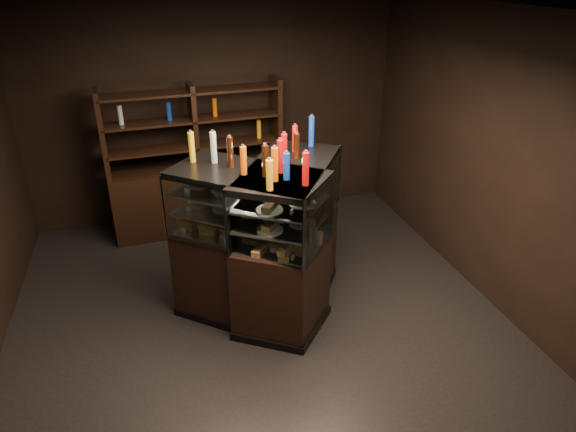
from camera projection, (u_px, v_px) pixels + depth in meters
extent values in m
plane|color=black|center=(256.00, 310.00, 5.49)|extent=(5.00, 5.00, 0.00)
cube|color=black|center=(214.00, 112.00, 6.97)|extent=(5.00, 0.02, 3.00)
cube|color=black|center=(353.00, 358.00, 2.66)|extent=(5.00, 0.02, 3.00)
cube|color=black|center=(483.00, 156.00, 5.42)|extent=(0.02, 5.00, 3.00)
cube|color=black|center=(246.00, 9.00, 4.15)|extent=(5.00, 5.00, 0.02)
cube|color=black|center=(288.00, 267.00, 5.37)|extent=(1.39, 1.61, 0.94)
cube|color=black|center=(288.00, 301.00, 5.57)|extent=(1.43, 1.65, 0.08)
cube|color=black|center=(288.00, 168.00, 4.88)|extent=(1.39, 1.61, 0.06)
cube|color=silver|center=(288.00, 226.00, 5.16)|extent=(1.31, 1.53, 0.02)
cube|color=silver|center=(288.00, 206.00, 5.06)|extent=(1.31, 1.53, 0.02)
cube|color=silver|center=(288.00, 188.00, 4.97)|extent=(1.31, 1.53, 0.02)
cube|color=white|center=(325.00, 202.00, 4.92)|extent=(0.79, 1.22, 0.67)
cylinder|color=silver|center=(339.00, 175.00, 5.54)|extent=(0.03, 0.03, 0.69)
cylinder|color=silver|center=(304.00, 236.00, 4.30)|extent=(0.03, 0.03, 0.69)
cube|color=black|center=(252.00, 276.00, 5.22)|extent=(1.57, 1.48, 0.94)
cube|color=black|center=(253.00, 310.00, 5.42)|extent=(1.62, 1.53, 0.08)
cube|color=black|center=(248.00, 175.00, 4.73)|extent=(1.57, 1.48, 0.06)
cube|color=silver|center=(250.00, 234.00, 5.01)|extent=(1.49, 1.40, 0.02)
cube|color=silver|center=(249.00, 214.00, 4.91)|extent=(1.49, 1.40, 0.02)
cube|color=silver|center=(248.00, 195.00, 4.82)|extent=(1.49, 1.40, 0.02)
cube|color=white|center=(229.00, 221.00, 4.56)|extent=(1.11, 0.94, 0.67)
cylinder|color=silver|center=(304.00, 236.00, 4.30)|extent=(0.03, 0.03, 0.69)
cylinder|color=silver|center=(163.00, 206.00, 4.84)|extent=(0.03, 0.03, 0.69)
cube|color=#AF8D3E|center=(272.00, 253.00, 4.61)|extent=(0.17, 0.20, 0.06)
cube|color=#AF8D3E|center=(280.00, 240.00, 4.82)|extent=(0.17, 0.20, 0.06)
cube|color=#AF8D3E|center=(288.00, 229.00, 5.03)|extent=(0.17, 0.20, 0.06)
cube|color=#AF8D3E|center=(295.00, 218.00, 5.23)|extent=(0.17, 0.20, 0.06)
cube|color=#AF8D3E|center=(301.00, 208.00, 5.44)|extent=(0.17, 0.20, 0.06)
cube|color=#AF8D3E|center=(307.00, 199.00, 5.65)|extent=(0.17, 0.20, 0.06)
cylinder|color=white|center=(270.00, 230.00, 4.58)|extent=(0.24, 0.24, 0.02)
cube|color=#AF8D3E|center=(270.00, 226.00, 4.57)|extent=(0.16, 0.19, 0.05)
cylinder|color=white|center=(280.00, 217.00, 4.82)|extent=(0.24, 0.24, 0.02)
cube|color=#AF8D3E|center=(279.00, 213.00, 4.80)|extent=(0.16, 0.19, 0.05)
cylinder|color=white|center=(288.00, 205.00, 5.05)|extent=(0.24, 0.24, 0.02)
cube|color=#AF8D3E|center=(288.00, 202.00, 5.03)|extent=(0.16, 0.19, 0.05)
cylinder|color=white|center=(296.00, 194.00, 5.28)|extent=(0.24, 0.24, 0.02)
cube|color=#AF8D3E|center=(296.00, 191.00, 5.27)|extent=(0.16, 0.19, 0.05)
cylinder|color=white|center=(303.00, 184.00, 5.52)|extent=(0.24, 0.24, 0.02)
cube|color=#AF8D3E|center=(303.00, 181.00, 5.50)|extent=(0.16, 0.19, 0.05)
cylinder|color=white|center=(270.00, 210.00, 4.49)|extent=(0.24, 0.24, 0.02)
cube|color=#AF8D3E|center=(270.00, 206.00, 4.48)|extent=(0.16, 0.19, 0.05)
cylinder|color=white|center=(279.00, 197.00, 4.73)|extent=(0.24, 0.24, 0.02)
cube|color=#AF8D3E|center=(279.00, 194.00, 4.71)|extent=(0.16, 0.19, 0.05)
cylinder|color=white|center=(288.00, 186.00, 4.96)|extent=(0.24, 0.24, 0.02)
cube|color=#AF8D3E|center=(288.00, 183.00, 4.95)|extent=(0.16, 0.19, 0.05)
cylinder|color=white|center=(296.00, 176.00, 5.20)|extent=(0.24, 0.24, 0.02)
cube|color=#AF8D3E|center=(296.00, 173.00, 5.18)|extent=(0.16, 0.19, 0.05)
cylinder|color=white|center=(303.00, 167.00, 5.43)|extent=(0.24, 0.24, 0.02)
cube|color=#AF8D3E|center=(303.00, 164.00, 5.41)|extent=(0.16, 0.19, 0.05)
cube|color=#AF8D3E|center=(195.00, 221.00, 5.19)|extent=(0.20, 0.18, 0.06)
cube|color=#AF8D3E|center=(216.00, 225.00, 5.10)|extent=(0.20, 0.18, 0.06)
cube|color=#AF8D3E|center=(237.00, 230.00, 5.01)|extent=(0.20, 0.18, 0.06)
cube|color=#AF8D3E|center=(259.00, 235.00, 4.92)|extent=(0.20, 0.18, 0.06)
cube|color=#AF8D3E|center=(282.00, 240.00, 4.83)|extent=(0.20, 0.18, 0.06)
cube|color=#AF8D3E|center=(306.00, 245.00, 4.74)|extent=(0.20, 0.18, 0.06)
cylinder|color=white|center=(201.00, 202.00, 5.10)|extent=(0.24, 0.24, 0.02)
cube|color=#AF8D3E|center=(200.00, 199.00, 5.09)|extent=(0.18, 0.17, 0.05)
cylinder|color=white|center=(224.00, 207.00, 5.00)|extent=(0.24, 0.24, 0.02)
cube|color=#AF8D3E|center=(224.00, 204.00, 4.99)|extent=(0.18, 0.17, 0.05)
cylinder|color=white|center=(249.00, 212.00, 4.90)|extent=(0.24, 0.24, 0.02)
cube|color=#AF8D3E|center=(249.00, 209.00, 4.88)|extent=(0.18, 0.17, 0.05)
cylinder|color=white|center=(275.00, 218.00, 4.80)|extent=(0.24, 0.24, 0.02)
cube|color=#AF8D3E|center=(275.00, 214.00, 4.78)|extent=(0.18, 0.17, 0.05)
cylinder|color=white|center=(302.00, 223.00, 4.70)|extent=(0.24, 0.24, 0.02)
cube|color=#AF8D3E|center=(302.00, 220.00, 4.68)|extent=(0.18, 0.17, 0.05)
cylinder|color=white|center=(199.00, 184.00, 5.01)|extent=(0.24, 0.24, 0.02)
cube|color=#AF8D3E|center=(199.00, 180.00, 5.00)|extent=(0.18, 0.17, 0.05)
cylinder|color=white|center=(223.00, 188.00, 4.91)|extent=(0.24, 0.24, 0.02)
cube|color=#AF8D3E|center=(223.00, 185.00, 4.90)|extent=(0.18, 0.17, 0.05)
cylinder|color=white|center=(248.00, 193.00, 4.81)|extent=(0.24, 0.24, 0.02)
cube|color=#AF8D3E|center=(248.00, 190.00, 4.80)|extent=(0.18, 0.17, 0.05)
cylinder|color=white|center=(275.00, 198.00, 4.71)|extent=(0.24, 0.24, 0.02)
cube|color=#AF8D3E|center=(275.00, 195.00, 4.69)|extent=(0.18, 0.17, 0.05)
cylinder|color=white|center=(302.00, 203.00, 4.61)|extent=(0.24, 0.24, 0.02)
cube|color=#AF8D3E|center=(302.00, 200.00, 4.59)|extent=(0.18, 0.17, 0.05)
cylinder|color=black|center=(267.00, 174.00, 4.28)|extent=(0.06, 0.06, 0.28)
cylinder|color=silver|center=(267.00, 157.00, 4.22)|extent=(0.03, 0.03, 0.02)
cylinder|color=yellow|center=(274.00, 166.00, 4.46)|extent=(0.06, 0.06, 0.28)
cylinder|color=silver|center=(274.00, 150.00, 4.39)|extent=(0.03, 0.03, 0.02)
cylinder|color=#147223|center=(282.00, 158.00, 4.63)|extent=(0.06, 0.06, 0.28)
cylinder|color=silver|center=(281.00, 142.00, 4.56)|extent=(0.03, 0.03, 0.02)
cylinder|color=silver|center=(288.00, 151.00, 4.80)|extent=(0.06, 0.06, 0.28)
cylinder|color=silver|center=(288.00, 136.00, 4.73)|extent=(0.03, 0.03, 0.02)
cylinder|color=#D8590A|center=(294.00, 144.00, 4.97)|extent=(0.06, 0.06, 0.28)
cylinder|color=silver|center=(294.00, 130.00, 4.91)|extent=(0.03, 0.03, 0.02)
cylinder|color=#0F38B2|center=(300.00, 138.00, 5.15)|extent=(0.06, 0.06, 0.28)
cylinder|color=silver|center=(300.00, 124.00, 5.08)|extent=(0.03, 0.03, 0.02)
cylinder|color=#B20C0A|center=(305.00, 133.00, 5.32)|extent=(0.06, 0.06, 0.28)
cylinder|color=silver|center=(305.00, 118.00, 5.25)|extent=(0.03, 0.03, 0.02)
cylinder|color=black|center=(191.00, 148.00, 4.88)|extent=(0.06, 0.06, 0.28)
cylinder|color=silver|center=(190.00, 133.00, 4.81)|extent=(0.03, 0.03, 0.02)
cylinder|color=yellow|center=(209.00, 151.00, 4.80)|extent=(0.06, 0.06, 0.28)
cylinder|color=silver|center=(208.00, 136.00, 4.73)|extent=(0.03, 0.03, 0.02)
cylinder|color=#147223|center=(228.00, 154.00, 4.73)|extent=(0.06, 0.06, 0.28)
cylinder|color=silver|center=(227.00, 139.00, 4.66)|extent=(0.03, 0.03, 0.02)
cylinder|color=silver|center=(247.00, 157.00, 4.65)|extent=(0.06, 0.06, 0.28)
cylinder|color=silver|center=(246.00, 141.00, 4.58)|extent=(0.03, 0.03, 0.02)
cylinder|color=#D8590A|center=(267.00, 161.00, 4.58)|extent=(0.06, 0.06, 0.28)
cylinder|color=silver|center=(267.00, 144.00, 4.51)|extent=(0.03, 0.03, 0.02)
cylinder|color=#0F38B2|center=(288.00, 164.00, 4.50)|extent=(0.06, 0.06, 0.28)
cylinder|color=silver|center=(287.00, 148.00, 4.43)|extent=(0.03, 0.03, 0.02)
cylinder|color=#B20C0A|center=(309.00, 167.00, 4.43)|extent=(0.06, 0.06, 0.28)
cylinder|color=silver|center=(309.00, 151.00, 4.36)|extent=(0.03, 0.03, 0.02)
cylinder|color=black|center=(310.00, 249.00, 6.50)|extent=(0.21, 0.21, 0.16)
cone|color=#1D5718|center=(310.00, 228.00, 6.37)|extent=(0.31, 0.31, 0.43)
cone|color=#1D5718|center=(311.00, 218.00, 6.30)|extent=(0.24, 0.24, 0.30)
cube|color=black|center=(200.00, 198.00, 6.98)|extent=(2.30, 0.56, 0.90)
cube|color=black|center=(102.00, 136.00, 6.20)|extent=(0.08, 0.38, 1.10)
cube|color=black|center=(194.00, 127.00, 6.53)|extent=(0.08, 0.38, 1.10)
cube|color=black|center=(276.00, 119.00, 6.86)|extent=(0.08, 0.38, 1.10)
cube|color=black|center=(195.00, 146.00, 6.64)|extent=(2.25, 0.52, 0.03)
cube|color=black|center=(193.00, 119.00, 6.48)|extent=(2.25, 0.52, 0.03)
cube|color=black|center=(191.00, 92.00, 6.33)|extent=(2.25, 0.52, 0.03)
cylinder|color=black|center=(125.00, 144.00, 6.33)|extent=(0.06, 0.06, 0.22)
cylinder|color=yellow|center=(172.00, 139.00, 6.50)|extent=(0.06, 0.06, 0.22)
cylinder|color=#147223|center=(216.00, 134.00, 6.67)|extent=(0.06, 0.06, 0.22)
cylinder|color=silver|center=(259.00, 130.00, 6.84)|extent=(0.06, 0.06, 0.22)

